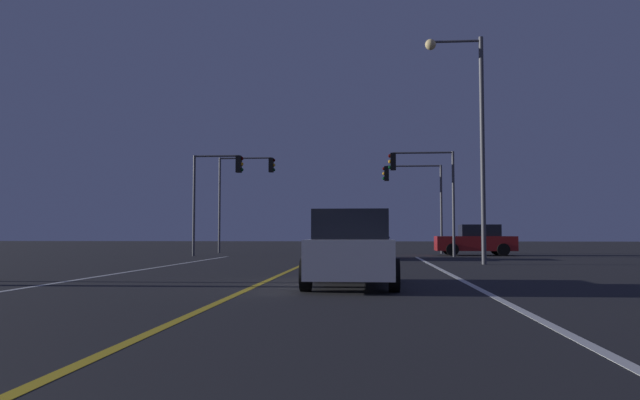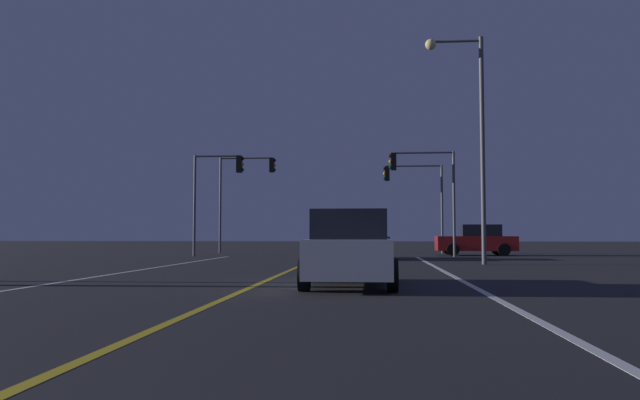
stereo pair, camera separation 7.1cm
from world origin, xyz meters
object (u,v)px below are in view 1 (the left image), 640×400
Objects in this scene: car_lead_same_lane at (352,250)px; traffic_light_near_right at (422,178)px; traffic_light_far_left at (245,182)px; traffic_light_near_left at (217,181)px; car_ahead_far at (369,242)px; car_crossing_side at (476,240)px; street_lamp_left_mid at (9,62)px; street_lamp_right_far at (470,121)px; traffic_light_far_right at (413,187)px.

traffic_light_near_right is (3.08, 18.11, 3.26)m from car_lead_same_lane.
traffic_light_far_left is (-7.41, 23.61, 3.62)m from car_lead_same_lane.
car_ahead_far is at bearing -20.07° from traffic_light_near_left.
car_lead_same_lane is at bearing 73.17° from car_crossing_side.
street_lamp_left_mid is (-1.27, -22.92, 1.08)m from traffic_light_far_left.
car_crossing_side is at bearing 53.12° from street_lamp_left_mid.
traffic_light_far_left is 0.67× the size of street_lamp_right_far.
car_crossing_side is 0.79× the size of traffic_light_near_left.
car_ahead_far is at bearing 47.27° from traffic_light_near_right.
street_lamp_left_mid is at bearing 63.05° from traffic_light_far_right.
car_ahead_far and car_lead_same_lane have the same top height.
traffic_light_far_right is (2.97, 23.61, 3.22)m from car_lead_same_lane.
car_ahead_far is at bearing -50.37° from street_lamp_right_far.
traffic_light_far_left is 0.68× the size of street_lamp_left_mid.
traffic_light_near_left is at bearing -32.72° from street_lamp_right_far.
street_lamp_left_mid is at bearing -93.18° from traffic_light_far_left.
traffic_light_far_left is (-7.76, 8.47, 3.62)m from car_ahead_far.
traffic_light_near_right reaches higher than traffic_light_far_right.
traffic_light_near_right is (2.74, 2.97, 3.26)m from car_ahead_far.
car_lead_same_lane is 0.49× the size of street_lamp_left_mid.
traffic_light_far_right is 10.39m from traffic_light_far_left.
street_lamp_left_mid reaches higher than car_crossing_side.
traffic_light_far_left reaches higher than traffic_light_far_right.
traffic_light_far_left is (-10.38, 0.00, 0.40)m from traffic_light_far_right.
car_lead_same_lane is at bearing 82.84° from traffic_light_far_right.
car_crossing_side is at bearing 136.86° from traffic_light_far_right.
traffic_light_far_right is at bearing -43.14° from car_crossing_side.
traffic_light_near_left is (-10.86, 0.00, -0.07)m from traffic_light_near_right.
car_crossing_side is 0.48× the size of street_lamp_right_far.
traffic_light_far_right is (-0.12, 5.50, -0.04)m from traffic_light_near_right.
street_lamp_right_far is at bearing -140.37° from car_ahead_far.
car_lead_same_lane is 0.79× the size of traffic_light_near_left.
car_ahead_far is at bearing 72.78° from traffic_light_far_right.
traffic_light_far_right is at bearing -7.16° from car_lead_same_lane.
car_lead_same_lane and car_crossing_side have the same top height.
car_ahead_far is 0.72× the size of traffic_light_far_left.
traffic_light_far_left is at bearing -48.51° from street_lamp_right_far.
traffic_light_far_right is (-3.25, 3.05, 3.22)m from car_crossing_side.
car_ahead_far is 7.87m from street_lamp_right_far.
street_lamp_left_mid reaches higher than traffic_light_far_left.
street_lamp_right_far reaches higher than car_ahead_far.
traffic_light_near_right is 0.61× the size of street_lamp_right_far.
street_lamp_right_far is (-1.90, -10.22, 4.79)m from car_crossing_side.
traffic_light_near_left is at bearing -0.00° from traffic_light_near_right.
street_lamp_right_far is (3.98, -4.81, 4.79)m from car_ahead_far.
traffic_light_far_right is at bearing 63.05° from street_lamp_left_mid.
car_lead_same_lane is 0.48× the size of street_lamp_right_far.
car_crossing_side is 0.49× the size of street_lamp_left_mid.
car_crossing_side is 0.79× the size of traffic_light_near_right.
traffic_light_far_right is 0.60× the size of street_lamp_right_far.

